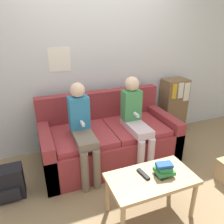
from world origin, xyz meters
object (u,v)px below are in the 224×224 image
(couch, at_px, (108,139))
(person_right, at_px, (135,118))
(tv_remote, at_px, (143,174))
(bookshelf, at_px, (173,106))
(coffee_table, at_px, (151,182))
(backpack, at_px, (9,183))
(person_left, at_px, (82,128))

(couch, relative_size, person_right, 1.53)
(tv_remote, height_order, bookshelf, bookshelf)
(person_right, bearing_deg, coffee_table, -106.87)
(couch, distance_m, bookshelf, 1.36)
(tv_remote, relative_size, backpack, 0.47)
(couch, relative_size, person_left, 1.54)
(coffee_table, relative_size, person_right, 0.71)
(couch, bearing_deg, coffee_table, -87.97)
(coffee_table, xyz_separation_m, person_left, (-0.44, 0.86, 0.26))
(couch, bearing_deg, bookshelf, 15.08)
(coffee_table, bearing_deg, person_right, 73.13)
(couch, height_order, backpack, couch)
(backpack, bearing_deg, bookshelf, 14.46)
(person_left, height_order, person_right, person_right)
(couch, relative_size, coffee_table, 2.15)
(person_right, xyz_separation_m, bookshelf, (1.00, 0.56, -0.19))
(person_left, height_order, backpack, person_left)
(person_right, distance_m, bookshelf, 1.16)
(couch, bearing_deg, person_right, -34.18)
(person_left, bearing_deg, coffee_table, -62.85)
(person_left, bearing_deg, backpack, -173.06)
(couch, height_order, coffee_table, couch)
(coffee_table, xyz_separation_m, bookshelf, (1.27, 1.42, 0.09))
(coffee_table, bearing_deg, couch, 92.03)
(couch, xyz_separation_m, person_left, (-0.40, -0.21, 0.36))
(couch, bearing_deg, backpack, -166.18)
(coffee_table, distance_m, person_left, 1.00)
(person_left, relative_size, backpack, 3.13)
(tv_remote, bearing_deg, person_left, 107.88)
(coffee_table, distance_m, person_right, 0.94)
(person_left, distance_m, bookshelf, 1.80)
(bookshelf, bearing_deg, tv_remote, -134.15)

